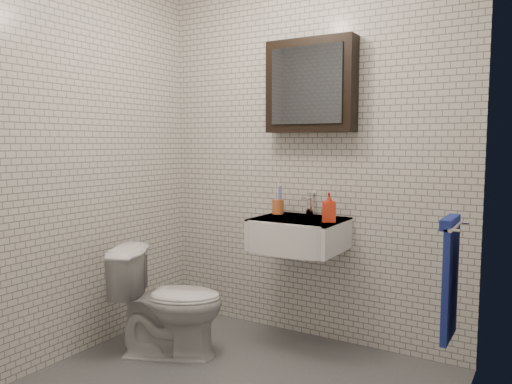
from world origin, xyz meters
TOP-DOWN VIEW (x-y plane):
  - room_shell at (0.00, 0.00)m, footprint 2.22×2.02m
  - washbasin at (0.05, 0.73)m, footprint 0.55×0.50m
  - faucet at (0.05, 0.93)m, footprint 0.06×0.20m
  - mirror_cabinet at (0.05, 0.93)m, footprint 0.60×0.15m
  - towel_rail at (1.04, 0.35)m, footprint 0.09×0.30m
  - toothbrush_cup at (-0.16, 0.88)m, footprint 0.10×0.10m
  - soap_bottle at (0.27, 0.74)m, footprint 0.11×0.11m
  - toilet at (-0.59, 0.25)m, footprint 0.77×0.63m

SIDE VIEW (x-z plane):
  - toilet at x=-0.59m, z-range 0.00..0.69m
  - towel_rail at x=1.04m, z-range 0.43..1.01m
  - washbasin at x=0.05m, z-range 0.66..0.86m
  - toothbrush_cup at x=-0.16m, z-range 0.80..1.01m
  - faucet at x=0.05m, z-range 0.84..0.99m
  - soap_bottle at x=0.27m, z-range 0.85..1.03m
  - room_shell at x=0.00m, z-range 0.21..2.72m
  - mirror_cabinet at x=0.05m, z-range 1.40..2.00m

